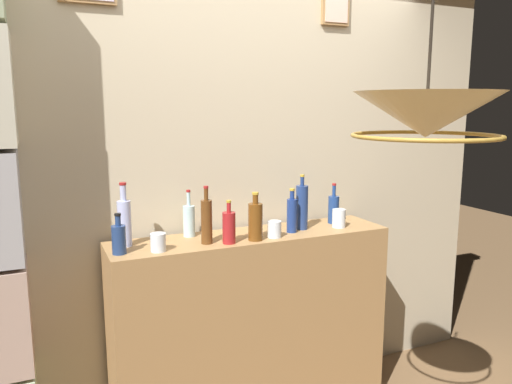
{
  "coord_description": "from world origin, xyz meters",
  "views": [
    {
      "loc": [
        -1.08,
        -1.64,
        1.81
      ],
      "look_at": [
        0.0,
        0.78,
        1.34
      ],
      "focal_mm": 34.96,
      "sensor_mm": 36.0,
      "label": 1
    }
  ],
  "objects_px": {
    "liquor_bottle_rye": "(119,238)",
    "glass_tumbler_rocks": "(339,218)",
    "liquor_bottle_brandy": "(189,220)",
    "liquor_bottle_sherry": "(302,207)",
    "liquor_bottle_tequila": "(124,221)",
    "liquor_bottle_gin": "(207,221)",
    "glass_tumbler_highball": "(274,229)",
    "pendant_lamp": "(426,116)",
    "liquor_bottle_rum": "(334,209)",
    "liquor_bottle_mezcal": "(255,221)",
    "liquor_bottle_vermouth": "(229,227)",
    "glass_tumbler_shot": "(158,242)",
    "liquor_bottle_scotch": "(292,214)"
  },
  "relations": [
    {
      "from": "glass_tumbler_shot",
      "to": "liquor_bottle_tequila",
      "type": "bearing_deg",
      "value": 129.42
    },
    {
      "from": "liquor_bottle_brandy",
      "to": "liquor_bottle_sherry",
      "type": "bearing_deg",
      "value": -9.74
    },
    {
      "from": "liquor_bottle_mezcal",
      "to": "glass_tumbler_rocks",
      "type": "bearing_deg",
      "value": 6.03
    },
    {
      "from": "liquor_bottle_brandy",
      "to": "pendant_lamp",
      "type": "relative_size",
      "value": 0.43
    },
    {
      "from": "glass_tumbler_rocks",
      "to": "liquor_bottle_sherry",
      "type": "bearing_deg",
      "value": 167.16
    },
    {
      "from": "liquor_bottle_brandy",
      "to": "pendant_lamp",
      "type": "bearing_deg",
      "value": -60.81
    },
    {
      "from": "liquor_bottle_brandy",
      "to": "liquor_bottle_tequila",
      "type": "relative_size",
      "value": 0.79
    },
    {
      "from": "liquor_bottle_gin",
      "to": "liquor_bottle_rum",
      "type": "bearing_deg",
      "value": 7.86
    },
    {
      "from": "liquor_bottle_tequila",
      "to": "liquor_bottle_scotch",
      "type": "bearing_deg",
      "value": -6.19
    },
    {
      "from": "liquor_bottle_rum",
      "to": "liquor_bottle_brandy",
      "type": "bearing_deg",
      "value": 176.22
    },
    {
      "from": "liquor_bottle_rum",
      "to": "glass_tumbler_rocks",
      "type": "height_order",
      "value": "liquor_bottle_rum"
    },
    {
      "from": "liquor_bottle_sherry",
      "to": "liquor_bottle_brandy",
      "type": "bearing_deg",
      "value": 170.26
    },
    {
      "from": "liquor_bottle_rum",
      "to": "liquor_bottle_gin",
      "type": "relative_size",
      "value": 0.81
    },
    {
      "from": "liquor_bottle_scotch",
      "to": "glass_tumbler_highball",
      "type": "relative_size",
      "value": 2.77
    },
    {
      "from": "liquor_bottle_vermouth",
      "to": "glass_tumbler_highball",
      "type": "height_order",
      "value": "liquor_bottle_vermouth"
    },
    {
      "from": "pendant_lamp",
      "to": "liquor_bottle_tequila",
      "type": "bearing_deg",
      "value": 132.74
    },
    {
      "from": "liquor_bottle_rye",
      "to": "glass_tumbler_shot",
      "type": "relative_size",
      "value": 2.22
    },
    {
      "from": "liquor_bottle_rye",
      "to": "pendant_lamp",
      "type": "relative_size",
      "value": 0.34
    },
    {
      "from": "liquor_bottle_vermouth",
      "to": "liquor_bottle_rye",
      "type": "xyz_separation_m",
      "value": [
        -0.56,
        0.04,
        -0.01
      ]
    },
    {
      "from": "liquor_bottle_brandy",
      "to": "liquor_bottle_gin",
      "type": "height_order",
      "value": "liquor_bottle_gin"
    },
    {
      "from": "liquor_bottle_vermouth",
      "to": "liquor_bottle_rye",
      "type": "height_order",
      "value": "liquor_bottle_vermouth"
    },
    {
      "from": "pendant_lamp",
      "to": "glass_tumbler_rocks",
      "type": "bearing_deg",
      "value": 75.06
    },
    {
      "from": "liquor_bottle_tequila",
      "to": "pendant_lamp",
      "type": "height_order",
      "value": "pendant_lamp"
    },
    {
      "from": "liquor_bottle_rye",
      "to": "glass_tumbler_rocks",
      "type": "height_order",
      "value": "liquor_bottle_rye"
    },
    {
      "from": "liquor_bottle_rum",
      "to": "liquor_bottle_tequila",
      "type": "distance_m",
      "value": 1.25
    },
    {
      "from": "liquor_bottle_tequila",
      "to": "liquor_bottle_scotch",
      "type": "xyz_separation_m",
      "value": [
        0.91,
        -0.1,
        -0.03
      ]
    },
    {
      "from": "liquor_bottle_tequila",
      "to": "glass_tumbler_shot",
      "type": "height_order",
      "value": "liquor_bottle_tequila"
    },
    {
      "from": "liquor_bottle_tequila",
      "to": "glass_tumbler_shot",
      "type": "relative_size",
      "value": 3.62
    },
    {
      "from": "liquor_bottle_scotch",
      "to": "liquor_bottle_gin",
      "type": "height_order",
      "value": "liquor_bottle_gin"
    },
    {
      "from": "liquor_bottle_gin",
      "to": "liquor_bottle_tequila",
      "type": "bearing_deg",
      "value": 162.51
    },
    {
      "from": "liquor_bottle_tequila",
      "to": "liquor_bottle_gin",
      "type": "relative_size",
      "value": 1.08
    },
    {
      "from": "glass_tumbler_rocks",
      "to": "glass_tumbler_highball",
      "type": "distance_m",
      "value": 0.45
    },
    {
      "from": "liquor_bottle_rum",
      "to": "pendant_lamp",
      "type": "distance_m",
      "value": 1.23
    },
    {
      "from": "liquor_bottle_rum",
      "to": "liquor_bottle_scotch",
      "type": "xyz_separation_m",
      "value": [
        -0.34,
        -0.09,
        0.01
      ]
    },
    {
      "from": "liquor_bottle_tequila",
      "to": "glass_tumbler_rocks",
      "type": "distance_m",
      "value": 1.23
    },
    {
      "from": "liquor_bottle_mezcal",
      "to": "liquor_bottle_vermouth",
      "type": "bearing_deg",
      "value": 179.73
    },
    {
      "from": "liquor_bottle_mezcal",
      "to": "liquor_bottle_rum",
      "type": "bearing_deg",
      "value": 15.25
    },
    {
      "from": "liquor_bottle_rum",
      "to": "glass_tumbler_rocks",
      "type": "relative_size",
      "value": 2.28
    },
    {
      "from": "glass_tumbler_rocks",
      "to": "liquor_bottle_tequila",
      "type": "bearing_deg",
      "value": 174.87
    },
    {
      "from": "liquor_bottle_rum",
      "to": "liquor_bottle_mezcal",
      "type": "bearing_deg",
      "value": -164.75
    },
    {
      "from": "liquor_bottle_brandy",
      "to": "glass_tumbler_highball",
      "type": "xyz_separation_m",
      "value": [
        0.42,
        -0.21,
        -0.05
      ]
    },
    {
      "from": "liquor_bottle_rum",
      "to": "liquor_bottle_tequila",
      "type": "relative_size",
      "value": 0.75
    },
    {
      "from": "liquor_bottle_brandy",
      "to": "glass_tumbler_rocks",
      "type": "bearing_deg",
      "value": -10.55
    },
    {
      "from": "liquor_bottle_rum",
      "to": "glass_tumbler_highball",
      "type": "xyz_separation_m",
      "value": [
        -0.48,
        -0.15,
        -0.04
      ]
    },
    {
      "from": "glass_tumbler_highball",
      "to": "glass_tumbler_shot",
      "type": "relative_size",
      "value": 1.0
    },
    {
      "from": "liquor_bottle_sherry",
      "to": "glass_tumbler_rocks",
      "type": "bearing_deg",
      "value": -12.84
    },
    {
      "from": "liquor_bottle_gin",
      "to": "glass_tumbler_rocks",
      "type": "xyz_separation_m",
      "value": [
        0.83,
        0.02,
        -0.07
      ]
    },
    {
      "from": "liquor_bottle_gin",
      "to": "glass_tumbler_rocks",
      "type": "relative_size",
      "value": 2.82
    },
    {
      "from": "liquor_bottle_vermouth",
      "to": "liquor_bottle_gin",
      "type": "relative_size",
      "value": 0.75
    },
    {
      "from": "liquor_bottle_rye",
      "to": "liquor_bottle_gin",
      "type": "bearing_deg",
      "value": 0.21
    }
  ]
}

